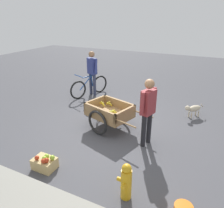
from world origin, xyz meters
TOP-DOWN VIEW (x-y plane):
  - ground_plane at (0.00, 0.00)m, footprint 24.00×24.00m
  - fruit_cart at (0.21, -0.17)m, footprint 1.80×1.20m
  - vendor_person at (-0.89, 0.15)m, footprint 0.29×0.56m
  - bicycle at (1.95, -2.04)m, footprint 0.71×1.57m
  - cyclist_person at (1.89, -2.18)m, footprint 0.49×0.32m
  - dog at (-1.71, -1.80)m, footprint 0.47×0.53m
  - fire_hydrant at (-1.08, 1.82)m, footprint 0.25×0.25m
  - apple_crate at (0.62, 1.84)m, footprint 0.44×0.32m

SIDE VIEW (x-z plane):
  - ground_plane at x=0.00m, z-range 0.00..0.00m
  - apple_crate at x=0.62m, z-range -0.03..0.29m
  - dog at x=-1.71m, z-range 0.07..0.47m
  - fire_hydrant at x=-1.08m, z-range 0.00..0.67m
  - bicycle at x=1.95m, z-range -0.07..0.78m
  - fruit_cart at x=0.21m, z-range 0.09..0.79m
  - vendor_person at x=-0.89m, z-range 0.15..1.73m
  - cyclist_person at x=1.89m, z-range 0.16..1.76m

